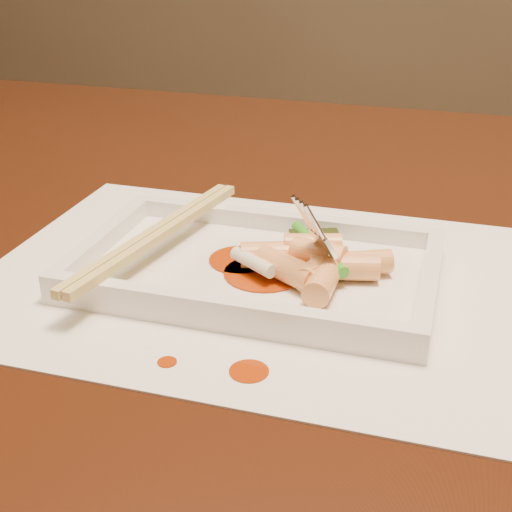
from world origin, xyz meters
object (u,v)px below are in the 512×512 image
(plate_base, at_px, (256,273))
(chopstick_a, at_px, (152,233))
(table, at_px, (258,329))
(placemat, at_px, (256,279))
(fork, at_px, (361,174))

(plate_base, height_order, chopstick_a, chopstick_a)
(table, height_order, chopstick_a, chopstick_a)
(placemat, distance_m, chopstick_a, 0.09)
(chopstick_a, bearing_deg, table, 57.47)
(plate_base, relative_size, chopstick_a, 1.21)
(table, distance_m, fork, 0.22)
(chopstick_a, bearing_deg, fork, 6.75)
(table, relative_size, fork, 10.00)
(chopstick_a, relative_size, fork, 1.54)
(placemat, bearing_deg, plate_base, 63.43)
(placemat, xyz_separation_m, fork, (0.07, 0.02, 0.08))
(table, height_order, plate_base, plate_base)
(table, distance_m, placemat, 0.14)
(table, xyz_separation_m, fork, (0.09, -0.07, 0.18))
(fork, bearing_deg, plate_base, -165.58)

